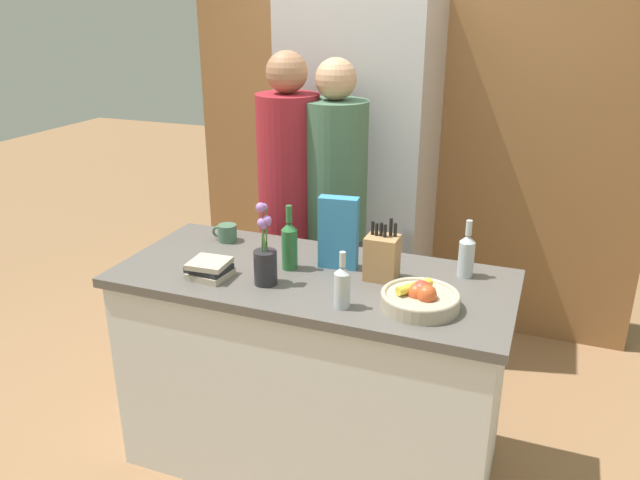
% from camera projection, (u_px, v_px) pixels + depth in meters
% --- Properties ---
extents(ground_plane, '(14.00, 14.00, 0.00)m').
position_uv_depth(ground_plane, '(313.00, 456.00, 2.93)').
color(ground_plane, '#936B47').
extents(kitchen_island, '(1.65, 0.73, 0.94)m').
position_uv_depth(kitchen_island, '(313.00, 370.00, 2.76)').
color(kitchen_island, silver).
rests_on(kitchen_island, ground_plane).
extents(back_wall_wood, '(2.85, 0.12, 2.60)m').
position_uv_depth(back_wall_wood, '(408.00, 121.00, 3.86)').
color(back_wall_wood, olive).
rests_on(back_wall_wood, ground_plane).
extents(refrigerator, '(0.83, 0.63, 2.04)m').
position_uv_depth(refrigerator, '(359.00, 176.00, 3.72)').
color(refrigerator, '#B7B7BC').
rests_on(refrigerator, ground_plane).
extents(fruit_bowl, '(0.29, 0.29, 0.11)m').
position_uv_depth(fruit_bowl, '(421.00, 298.00, 2.30)').
color(fruit_bowl, tan).
rests_on(fruit_bowl, kitchen_island).
extents(knife_block, '(0.13, 0.11, 0.26)m').
position_uv_depth(knife_block, '(382.00, 257.00, 2.52)').
color(knife_block, '#A87A4C').
rests_on(knife_block, kitchen_island).
extents(flower_vase, '(0.09, 0.09, 0.34)m').
position_uv_depth(flower_vase, '(265.00, 259.00, 2.47)').
color(flower_vase, '#232328').
rests_on(flower_vase, kitchen_island).
extents(cereal_box, '(0.17, 0.08, 0.31)m').
position_uv_depth(cereal_box, '(338.00, 233.00, 2.61)').
color(cereal_box, teal).
rests_on(cereal_box, kitchen_island).
extents(coffee_mug, '(0.12, 0.09, 0.08)m').
position_uv_depth(coffee_mug, '(227.00, 233.00, 2.94)').
color(coffee_mug, '#42664C').
rests_on(coffee_mug, kitchen_island).
extents(book_stack, '(0.17, 0.16, 0.07)m').
position_uv_depth(book_stack, '(210.00, 269.00, 2.55)').
color(book_stack, '#B7A88E').
rests_on(book_stack, kitchen_island).
extents(bottle_oil, '(0.07, 0.07, 0.24)m').
position_uv_depth(bottle_oil, '(466.00, 255.00, 2.54)').
color(bottle_oil, '#B2BCC1').
rests_on(bottle_oil, kitchen_island).
extents(bottle_vinegar, '(0.07, 0.07, 0.28)m').
position_uv_depth(bottle_vinegar, '(290.00, 244.00, 2.61)').
color(bottle_vinegar, '#286633').
rests_on(bottle_vinegar, kitchen_island).
extents(bottle_wine, '(0.06, 0.06, 0.22)m').
position_uv_depth(bottle_wine, '(342.00, 286.00, 2.28)').
color(bottle_wine, '#B2BCC1').
rests_on(bottle_wine, kitchen_island).
extents(person_at_sink, '(0.32, 0.32, 1.78)m').
position_uv_depth(person_at_sink, '(289.00, 202.00, 3.27)').
color(person_at_sink, '#383842').
rests_on(person_at_sink, ground_plane).
extents(person_in_blue, '(0.33, 0.33, 1.75)m').
position_uv_depth(person_in_blue, '(335.00, 208.00, 3.24)').
color(person_in_blue, '#383842').
rests_on(person_in_blue, ground_plane).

